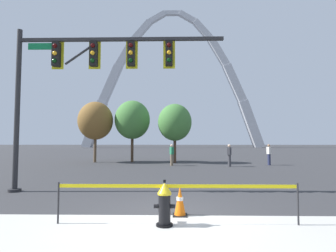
% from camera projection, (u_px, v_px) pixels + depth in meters
% --- Properties ---
extents(ground_plane, '(240.00, 240.00, 0.00)m').
position_uv_depth(ground_plane, '(163.00, 215.00, 6.44)').
color(ground_plane, '#333335').
extents(fire_hydrant, '(0.46, 0.48, 0.99)m').
position_uv_depth(fire_hydrant, '(164.00, 204.00, 5.61)').
color(fire_hydrant, black).
rests_on(fire_hydrant, ground).
extents(caution_tape_barrier, '(5.31, 0.04, 0.92)m').
position_uv_depth(caution_tape_barrier, '(177.00, 195.00, 5.70)').
color(caution_tape_barrier, '#232326').
rests_on(caution_tape_barrier, ground).
extents(traffic_cone_by_hydrant, '(0.36, 0.36, 0.73)m').
position_uv_depth(traffic_cone_by_hydrant, '(180.00, 201.00, 6.36)').
color(traffic_cone_by_hydrant, black).
rests_on(traffic_cone_by_hydrant, ground).
extents(traffic_signal_gantry, '(7.82, 0.44, 6.00)m').
position_uv_depth(traffic_signal_gantry, '(82.00, 71.00, 9.58)').
color(traffic_signal_gantry, '#232326').
rests_on(traffic_signal_gantry, ground).
extents(monument_arch, '(52.09, 2.54, 40.74)m').
position_uv_depth(monument_arch, '(172.00, 85.00, 75.47)').
color(monument_arch, '#B2B5BC').
rests_on(monument_arch, ground).
extents(tree_far_left, '(2.99, 2.99, 5.24)m').
position_uv_depth(tree_far_left, '(96.00, 121.00, 22.45)').
color(tree_far_left, brown).
rests_on(tree_far_left, ground).
extents(tree_left_mid, '(3.08, 3.08, 5.39)m').
position_uv_depth(tree_left_mid, '(132.00, 120.00, 22.76)').
color(tree_left_mid, '#473323').
rests_on(tree_left_mid, ground).
extents(tree_center_left, '(2.84, 2.84, 4.97)m').
position_uv_depth(tree_center_left, '(175.00, 122.00, 21.87)').
color(tree_center_left, '#473323').
rests_on(tree_center_left, ground).
extents(pedestrian_walking_left, '(0.28, 0.38, 1.59)m').
position_uv_depth(pedestrian_walking_left, '(269.00, 154.00, 19.70)').
color(pedestrian_walking_left, '#232847').
rests_on(pedestrian_walking_left, ground).
extents(pedestrian_standing_center, '(0.35, 0.39, 1.59)m').
position_uv_depth(pedestrian_standing_center, '(229.00, 155.00, 18.57)').
color(pedestrian_standing_center, '#38383D').
rests_on(pedestrian_standing_center, ground).
extents(pedestrian_walking_right, '(0.33, 0.39, 1.59)m').
position_uv_depth(pedestrian_walking_right, '(172.00, 155.00, 19.28)').
color(pedestrian_walking_right, brown).
rests_on(pedestrian_walking_right, ground).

